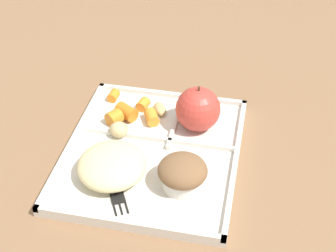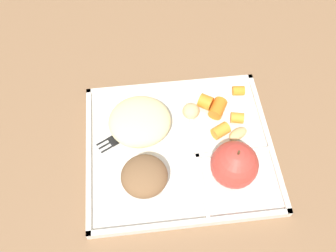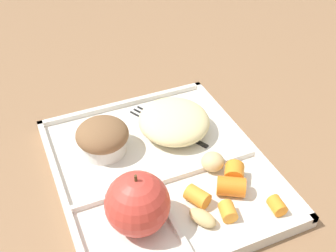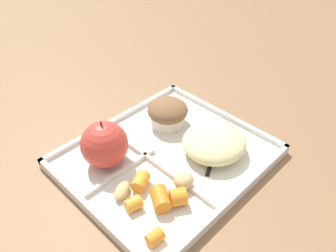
{
  "view_description": "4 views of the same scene",
  "coord_description": "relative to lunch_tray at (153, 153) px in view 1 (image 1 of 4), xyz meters",
  "views": [
    {
      "loc": [
        0.63,
        0.16,
        0.59
      ],
      "look_at": [
        -0.03,
        0.02,
        0.05
      ],
      "focal_mm": 54.48,
      "sensor_mm": 36.0,
      "label": 1
    },
    {
      "loc": [
        0.06,
        0.31,
        0.6
      ],
      "look_at": [
        0.02,
        -0.02,
        0.06
      ],
      "focal_mm": 38.99,
      "sensor_mm": 36.0,
      "label": 2
    },
    {
      "loc": [
        -0.4,
        0.16,
        0.44
      ],
      "look_at": [
        0.04,
        -0.03,
        0.05
      ],
      "focal_mm": 45.49,
      "sensor_mm": 36.0,
      "label": 3
    },
    {
      "loc": [
        -0.31,
        -0.31,
        0.43
      ],
      "look_at": [
        0.02,
        0.02,
        0.06
      ],
      "focal_mm": 36.32,
      "sensor_mm": 36.0,
      "label": 4
    }
  ],
  "objects": [
    {
      "name": "ground",
      "position": [
        0.0,
        -0.0,
        -0.01
      ],
      "size": [
        6.0,
        6.0,
        0.0
      ],
      "primitive_type": "plane",
      "color": "#846042"
    },
    {
      "name": "lunch_tray",
      "position": [
        0.0,
        0.0,
        0.0
      ],
      "size": [
        0.34,
        0.29,
        0.02
      ],
      "color": "silver",
      "rests_on": "ground"
    },
    {
      "name": "green_apple",
      "position": [
        -0.08,
        0.06,
        0.04
      ],
      "size": [
        0.08,
        0.08,
        0.09
      ],
      "color": "#C63D33",
      "rests_on": "lunch_tray"
    },
    {
      "name": "bran_muffin",
      "position": [
        0.07,
        0.06,
        0.03
      ],
      "size": [
        0.08,
        0.08,
        0.05
      ],
      "color": "silver",
      "rests_on": "lunch_tray"
    },
    {
      "name": "carrot_slice_diagonal",
      "position": [
        -0.11,
        -0.04,
        0.01
      ],
      "size": [
        0.03,
        0.02,
        0.02
      ],
      "primitive_type": "cylinder",
      "rotation": [
        0.0,
        1.57,
        6.07
      ],
      "color": "orange",
      "rests_on": "lunch_tray"
    },
    {
      "name": "carrot_slice_small",
      "position": [
        -0.13,
        -0.11,
        0.01
      ],
      "size": [
        0.02,
        0.02,
        0.02
      ],
      "primitive_type": "cylinder",
      "rotation": [
        0.0,
        1.57,
        3.05
      ],
      "color": "orange",
      "rests_on": "lunch_tray"
    },
    {
      "name": "carrot_slice_edge",
      "position": [
        -0.08,
        -0.02,
        0.02
      ],
      "size": [
        0.04,
        0.03,
        0.02
      ],
      "primitive_type": "cylinder",
      "rotation": [
        0.0,
        1.57,
        3.6
      ],
      "color": "orange",
      "rests_on": "lunch_tray"
    },
    {
      "name": "carrot_slice_center",
      "position": [
        -0.08,
        -0.07,
        0.02
      ],
      "size": [
        0.04,
        0.05,
        0.03
      ],
      "primitive_type": "cylinder",
      "rotation": [
        0.0,
        1.57,
        1.04
      ],
      "color": "orange",
      "rests_on": "lunch_tray"
    },
    {
      "name": "carrot_slice_tilted",
      "position": [
        -0.06,
        -0.09,
        0.02
      ],
      "size": [
        0.04,
        0.04,
        0.03
      ],
      "primitive_type": "cylinder",
      "rotation": [
        0.0,
        1.57,
        2.56
      ],
      "color": "orange",
      "rests_on": "lunch_tray"
    },
    {
      "name": "potato_chunk_browned",
      "position": [
        -0.11,
        -0.01,
        0.01
      ],
      "size": [
        0.04,
        0.04,
        0.02
      ],
      "primitive_type": "ellipsoid",
      "rotation": [
        0.0,
        0.0,
        0.49
      ],
      "color": "tan",
      "rests_on": "lunch_tray"
    },
    {
      "name": "potato_chunk_golden",
      "position": [
        -0.03,
        -0.07,
        0.02
      ],
      "size": [
        0.05,
        0.05,
        0.03
      ],
      "primitive_type": "ellipsoid",
      "rotation": [
        0.0,
        0.0,
        2.48
      ],
      "color": "tan",
      "rests_on": "lunch_tray"
    },
    {
      "name": "egg_noodle_pile",
      "position": [
        0.07,
        -0.05,
        0.03
      ],
      "size": [
        0.12,
        0.11,
        0.04
      ],
      "primitive_type": "ellipsoid",
      "color": "beige",
      "rests_on": "lunch_tray"
    },
    {
      "name": "meatball_front",
      "position": [
        0.08,
        -0.02,
        0.02
      ],
      "size": [
        0.03,
        0.03,
        0.03
      ],
      "primitive_type": "sphere",
      "color": "brown",
      "rests_on": "lunch_tray"
    },
    {
      "name": "meatball_center",
      "position": [
        0.07,
        -0.05,
        0.02
      ],
      "size": [
        0.03,
        0.03,
        0.03
      ],
      "primitive_type": "sphere",
      "color": "#755B4C",
      "rests_on": "lunch_tray"
    },
    {
      "name": "meatball_side",
      "position": [
        0.08,
        -0.06,
        0.02
      ],
      "size": [
        0.04,
        0.04,
        0.04
      ],
      "primitive_type": "sphere",
      "color": "brown",
      "rests_on": "lunch_tray"
    },
    {
      "name": "plastic_fork",
      "position": [
        0.09,
        -0.04,
        0.01
      ],
      "size": [
        0.14,
        0.08,
        0.0
      ],
      "color": "black",
      "rests_on": "lunch_tray"
    }
  ]
}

